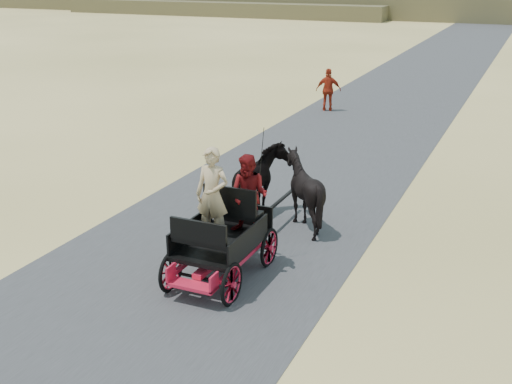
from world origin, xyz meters
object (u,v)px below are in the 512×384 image
at_px(horse_left, 259,185).
at_px(horse_right, 304,191).
at_px(pedestrian, 328,90).
at_px(carriage, 222,259).

distance_m(horse_left, horse_right, 1.10).
bearing_deg(horse_right, pedestrian, -74.70).
height_order(carriage, horse_left, horse_left).
xyz_separation_m(carriage, horse_right, (0.55, 3.00, 0.49)).
bearing_deg(horse_left, horse_right, -180.00).
bearing_deg(pedestrian, carriage, 84.01).
height_order(carriage, pedestrian, pedestrian).
relative_size(horse_left, pedestrian, 1.16).
bearing_deg(horse_right, carriage, 79.61).
relative_size(carriage, horse_left, 1.20).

